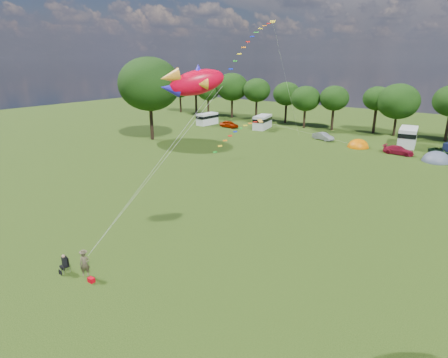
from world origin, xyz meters
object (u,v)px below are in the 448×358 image
Objects in this scene: car_a at (229,124)px; tent_greyblue at (436,161)px; camp_chair at (65,262)px; kite_flyer at (85,264)px; campervan_c at (408,136)px; big_tree at (149,84)px; tent_orange at (358,147)px; campervan_b at (262,122)px; fish_kite at (192,82)px; campervan_a at (207,118)px; car_c at (398,150)px; car_b at (323,136)px.

car_a is 1.01× the size of tent_greyblue.
kite_flyer is at bearing 35.41° from camp_chair.
campervan_c is at bearing 93.83° from camp_chair.
tent_greyblue reaches higher than camp_chair.
tent_orange is at bearing 26.61° from big_tree.
camp_chair is (-14.51, -44.36, 0.73)m from tent_greyblue.
campervan_b is 3.43× the size of kite_flyer.
campervan_a is at bearing 78.83° from fish_kite.
tent_greyblue reaches higher than car_c.
campervan_b is at bearing -73.87° from campervan_a.
campervan_b is 0.92× the size of campervan_c.
tent_orange is 11.19m from tent_greyblue.
fish_kite reaches higher than campervan_c.
tent_orange is (-6.00, 1.05, -0.57)m from car_c.
car_a is 54.85m from fish_kite.
camp_chair is at bearing -158.23° from car_b.
campervan_c reaches higher than car_a.
car_c is 6.11m from tent_orange.
campervan_c is at bearing 38.37° from fish_kite.
fish_kite is (35.66, -44.62, 10.64)m from campervan_a.
car_b is 2.15× the size of kite_flyer.
car_a reaches higher than car_b.
campervan_a is (-37.45, 3.04, 0.65)m from car_c.
car_a is 25.92m from tent_orange.
big_tree reaches higher than camp_chair.
big_tree is 4.12× the size of fish_kite.
big_tree is 2.19× the size of campervan_c.
fish_kite is at bearing -164.75° from campervan_b.
campervan_b is at bearing 121.79° from camp_chair.
kite_flyer is (4.23, -47.69, 0.19)m from car_b.
big_tree is at bearing -153.39° from tent_orange.
tent_orange is (6.40, -1.74, -0.60)m from car_b.
campervan_b is (11.45, 2.76, 0.13)m from campervan_a.
campervan_b is at bearing 167.49° from tent_greyblue.
tent_greyblue is at bearing -114.33° from campervan_b.
campervan_b is (9.61, 19.59, -7.64)m from big_tree.
campervan_a reaches higher than car_a.
kite_flyer reaches higher than car_c.
big_tree is 3.33× the size of car_a.
fish_kite is at bearing -178.48° from car_c.
car_c is at bearing -9.90° from tent_orange.
camp_chair is at bearing -147.48° from campervan_a.
tent_orange is at bearing -90.55° from car_a.
campervan_b is 1.73× the size of fish_kite.
campervan_c is at bearing 124.86° from tent_greyblue.
campervan_c reaches higher than car_c.
big_tree is 23.12m from campervan_b.
campervan_c is (25.75, 0.65, 0.15)m from campervan_b.
campervan_b is at bearing 83.35° from campervan_c.
campervan_b reaches higher than tent_greyblue.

